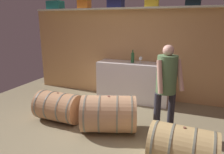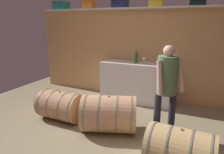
# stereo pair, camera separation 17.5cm
# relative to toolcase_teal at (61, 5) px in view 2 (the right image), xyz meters

# --- Properties ---
(ground_plane) EXTENTS (6.65, 8.04, 0.02)m
(ground_plane) POSITION_rel_toolcase_teal_xyz_m (2.08, -1.67, -2.27)
(ground_plane) COLOR #867A5B
(back_wall_panel) EXTENTS (5.45, 0.10, 2.13)m
(back_wall_panel) POSITION_rel_toolcase_teal_xyz_m (2.08, 0.15, -1.20)
(back_wall_panel) COLOR tan
(back_wall_panel) RESTS_ON ground
(high_shelf_board) EXTENTS (5.02, 0.40, 0.03)m
(high_shelf_board) POSITION_rel_toolcase_teal_xyz_m (2.08, 0.00, -0.12)
(high_shelf_board) COLOR silver
(high_shelf_board) RESTS_ON back_wall_panel
(toolcase_teal) EXTENTS (0.38, 0.28, 0.21)m
(toolcase_teal) POSITION_rel_toolcase_teal_xyz_m (0.00, 0.00, 0.00)
(toolcase_teal) COLOR #20807A
(toolcase_teal) RESTS_ON high_shelf_board
(toolcase_orange) EXTENTS (0.29, 0.22, 0.23)m
(toolcase_orange) POSITION_rel_toolcase_teal_xyz_m (0.84, 0.00, 0.01)
(toolcase_orange) COLOR orange
(toolcase_orange) RESTS_ON high_shelf_board
(toolcase_navy) EXTENTS (0.36, 0.27, 0.26)m
(toolcase_navy) POSITION_rel_toolcase_teal_xyz_m (1.67, 0.00, 0.03)
(toolcase_navy) COLOR navy
(toolcase_navy) RESTS_ON high_shelf_board
(work_cabinet) EXTENTS (1.67, 0.54, 0.93)m
(work_cabinet) POSITION_rel_toolcase_teal_xyz_m (2.18, -0.18, -1.80)
(work_cabinet) COLOR white
(work_cabinet) RESTS_ON ground
(wine_bottle_green) EXTENTS (0.08, 0.08, 0.30)m
(wine_bottle_green) POSITION_rel_toolcase_teal_xyz_m (2.16, -0.19, -1.21)
(wine_bottle_green) COLOR #285B31
(wine_bottle_green) RESTS_ON work_cabinet
(wine_glass) EXTENTS (0.09, 0.09, 0.16)m
(wine_glass) POSITION_rel_toolcase_teal_xyz_m (2.35, -0.21, -1.22)
(wine_glass) COLOR white
(wine_glass) RESTS_ON work_cabinet
(wine_barrel_near) EXTENTS (0.86, 0.59, 0.57)m
(wine_barrel_near) POSITION_rel_toolcase_teal_xyz_m (1.15, -1.72, -1.98)
(wine_barrel_near) COLOR tan
(wine_barrel_near) RESTS_ON ground
(wine_barrel_far) EXTENTS (1.07, 0.89, 0.65)m
(wine_barrel_far) POSITION_rel_toolcase_teal_xyz_m (2.19, -1.76, -1.94)
(wine_barrel_far) COLOR tan
(wine_barrel_far) RESTS_ON ground
(wine_barrel_flank) EXTENTS (0.87, 0.61, 0.57)m
(wine_barrel_flank) POSITION_rel_toolcase_teal_xyz_m (3.42, -2.28, -1.98)
(wine_barrel_flank) COLOR tan
(wine_barrel_flank) RESTS_ON ground
(winemaker_pouring) EXTENTS (0.47, 0.44, 1.51)m
(winemaker_pouring) POSITION_rel_toolcase_teal_xyz_m (3.09, -1.51, -1.34)
(winemaker_pouring) COLOR #2C2A35
(winemaker_pouring) RESTS_ON ground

